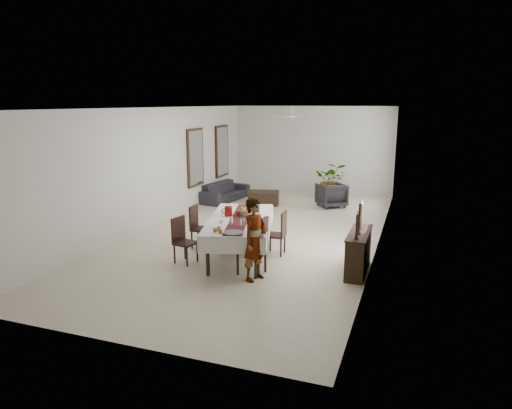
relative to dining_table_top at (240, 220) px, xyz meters
name	(u,v)px	position (x,y,z in m)	size (l,w,h in m)	color
floor	(260,232)	(-0.18, 1.87, -0.81)	(6.00, 12.00, 0.00)	beige
ceiling	(260,108)	(-0.18, 1.87, 2.39)	(6.00, 12.00, 0.02)	white
wall_back	(312,149)	(-0.18, 7.87, 0.79)	(6.00, 0.02, 3.20)	silver
wall_front	(113,235)	(-0.18, -4.13, 0.79)	(6.00, 0.02, 3.20)	silver
wall_left	(158,166)	(-3.18, 1.87, 0.79)	(0.02, 12.00, 3.20)	silver
wall_right	(382,178)	(2.82, 1.87, 0.79)	(0.02, 12.00, 3.20)	silver
dining_table_top	(240,220)	(0.00, 0.00, 0.00)	(1.12, 2.68, 0.06)	black
table_leg_fl	(208,257)	(-0.15, -1.36, -0.42)	(0.08, 0.08, 0.78)	black
table_leg_fr	(258,258)	(0.80, -1.10, -0.42)	(0.08, 0.08, 0.78)	black
table_leg_bl	(227,223)	(-0.80, 1.10, -0.42)	(0.08, 0.08, 0.78)	black
table_leg_br	(266,224)	(0.15, 1.36, -0.42)	(0.08, 0.08, 0.78)	black
tablecloth_top	(240,218)	(0.00, 0.00, 0.03)	(1.32, 2.88, 0.01)	silver
tablecloth_drape_left	(211,225)	(-0.63, -0.17, -0.13)	(0.01, 2.88, 0.34)	white
tablecloth_drape_right	(270,226)	(0.63, 0.17, -0.13)	(0.01, 2.88, 0.34)	white
tablecloth_drape_near	(231,246)	(0.37, -1.39, -0.13)	(1.32, 0.01, 0.34)	white
tablecloth_drape_far	(247,211)	(-0.37, 1.39, -0.13)	(1.32, 0.01, 0.34)	silver
table_runner	(240,218)	(0.00, 0.00, 0.04)	(0.39, 2.79, 0.00)	#5B1A1E
red_pitcher	(228,211)	(-0.31, 0.09, 0.15)	(0.17, 0.17, 0.22)	maroon
pitcher_handle	(224,211)	(-0.40, 0.07, 0.15)	(0.13, 0.13, 0.02)	maroon
wine_glass_near	(242,223)	(0.32, -0.67, 0.14)	(0.08, 0.08, 0.19)	silver
wine_glass_mid	(231,221)	(0.05, -0.62, 0.14)	(0.08, 0.08, 0.19)	white
wine_glass_far	(243,213)	(0.04, 0.07, 0.14)	(0.08, 0.08, 0.19)	silver
teacup_right	(253,225)	(0.50, -0.56, 0.07)	(0.10, 0.10, 0.07)	white
saucer_right	(253,226)	(0.50, -0.56, 0.05)	(0.17, 0.17, 0.01)	silver
teacup_left	(222,221)	(-0.22, -0.46, 0.07)	(0.10, 0.10, 0.07)	white
saucer_left	(222,222)	(-0.22, -0.46, 0.05)	(0.17, 0.17, 0.01)	silver
plate_near_right	(253,231)	(0.62, -0.88, 0.05)	(0.27, 0.27, 0.02)	white
bread_near_right	(253,229)	(0.62, -0.88, 0.08)	(0.10, 0.10, 0.10)	tan
plate_near_left	(219,228)	(-0.11, -0.90, 0.05)	(0.27, 0.27, 0.02)	white
plate_far_left	(228,211)	(-0.50, 0.50, 0.05)	(0.27, 0.27, 0.02)	silver
serving_tray	(233,233)	(0.30, -1.13, 0.05)	(0.40, 0.40, 0.02)	#3F3E43
jam_jar_a	(220,231)	(0.07, -1.23, 0.08)	(0.07, 0.07, 0.08)	#955715
jam_jar_b	(215,230)	(-0.05, -1.19, 0.08)	(0.07, 0.07, 0.08)	brown
jam_jar_c	(219,229)	(-0.03, -1.07, 0.08)	(0.07, 0.07, 0.08)	#9C6816
fruit_basket	(244,213)	(-0.02, 0.28, 0.10)	(0.34, 0.34, 0.11)	brown
fruit_red	(246,209)	(0.01, 0.31, 0.18)	(0.10, 0.10, 0.10)	maroon
fruit_green	(242,209)	(-0.07, 0.31, 0.18)	(0.09, 0.09, 0.09)	olive
fruit_yellow	(244,210)	(0.00, 0.23, 0.18)	(0.09, 0.09, 0.09)	gold
chair_right_near_seat	(252,249)	(0.62, -0.96, -0.30)	(0.49, 0.49, 0.06)	black
chair_right_near_leg_fl	(255,267)	(0.79, -1.20, -0.57)	(0.05, 0.05, 0.48)	black
chair_right_near_leg_fr	(265,261)	(0.85, -0.80, -0.57)	(0.05, 0.05, 0.48)	black
chair_right_near_leg_bl	(238,263)	(0.39, -1.13, -0.57)	(0.05, 0.05, 0.48)	black
chair_right_near_leg_br	(248,257)	(0.46, -0.73, -0.57)	(0.05, 0.05, 0.48)	black
chair_right_near_back	(262,234)	(0.84, -1.00, 0.04)	(0.49, 0.04, 0.62)	black
chair_right_far_seat	(276,235)	(0.71, 0.35, -0.38)	(0.42, 0.42, 0.05)	black
chair_right_far_leg_fl	(281,248)	(0.89, 0.18, -0.61)	(0.04, 0.04, 0.41)	black
chair_right_far_leg_fr	(285,244)	(0.88, 0.52, -0.61)	(0.04, 0.04, 0.41)	black
chair_right_far_leg_bl	(266,247)	(0.55, 0.17, -0.61)	(0.04, 0.04, 0.41)	black
chair_right_far_leg_br	(270,242)	(0.54, 0.51, -0.61)	(0.04, 0.04, 0.41)	black
chair_right_far_back	(284,224)	(0.90, 0.35, -0.09)	(0.42, 0.04, 0.53)	black
chair_left_near_seat	(186,243)	(-0.91, -0.83, -0.38)	(0.41, 0.41, 0.05)	black
chair_left_near_leg_fl	(185,250)	(-1.04, -0.63, -0.61)	(0.04, 0.04, 0.41)	black
chair_left_near_leg_fr	(175,254)	(-1.11, -0.97, -0.61)	(0.04, 0.04, 0.41)	black
chair_left_near_leg_bl	(197,253)	(-0.71, -0.70, -0.61)	(0.04, 0.04, 0.41)	black
chair_left_near_leg_br	(187,257)	(-0.78, -1.04, -0.61)	(0.04, 0.04, 0.41)	black
chair_left_near_back	(178,229)	(-1.09, -0.80, -0.10)	(0.41, 0.04, 0.53)	black
chair_left_far_seat	(202,229)	(-1.06, 0.23, -0.37)	(0.42, 0.42, 0.05)	black
chair_left_far_leg_fl	(198,236)	(-1.24, 0.40, -0.60)	(0.04, 0.04, 0.42)	black
chair_left_far_leg_fr	(192,240)	(-1.23, 0.05, -0.60)	(0.04, 0.04, 0.42)	black
chair_left_far_leg_bl	(212,237)	(-0.89, 0.41, -0.60)	(0.04, 0.04, 0.42)	black
chair_left_far_leg_br	(206,241)	(-0.88, 0.06, -0.60)	(0.04, 0.04, 0.42)	black
chair_left_far_back	(194,217)	(-1.25, 0.22, -0.08)	(0.42, 0.04, 0.54)	black
woman	(255,240)	(0.79, -1.23, -0.02)	(0.58, 0.38, 1.59)	#919499
sideboard_body	(358,253)	(2.60, -0.17, -0.41)	(0.36, 1.34, 0.80)	black
sideboard_top	(359,233)	(2.60, -0.17, 0.01)	(0.39, 1.39, 0.03)	black
candlestick_near_base	(356,238)	(2.60, -0.66, 0.03)	(0.09, 0.09, 0.03)	black
candlestick_near_shaft	(357,226)	(2.60, -0.66, 0.27)	(0.04, 0.04, 0.45)	black
candlestick_near_candle	(357,213)	(2.60, -0.66, 0.53)	(0.03, 0.03, 0.07)	beige
candlestick_mid_base	(359,233)	(2.60, -0.31, 0.03)	(0.09, 0.09, 0.03)	black
candlestick_mid_shaft	(359,218)	(2.60, -0.31, 0.34)	(0.04, 0.04, 0.58)	black
candlestick_mid_candle	(360,202)	(2.60, -0.31, 0.66)	(0.03, 0.03, 0.07)	white
candlestick_far_base	(361,229)	(2.60, 0.05, 0.03)	(0.09, 0.09, 0.03)	black
candlestick_far_shaft	(362,216)	(2.60, 0.05, 0.29)	(0.04, 0.04, 0.49)	black
candlestick_far_candle	(362,202)	(2.60, 0.05, 0.57)	(0.03, 0.03, 0.07)	white
sofa	(225,191)	(-2.66, 5.27, -0.50)	(2.12, 0.83, 0.62)	#27252A
armchair	(331,195)	(1.02, 5.49, -0.43)	(0.82, 0.84, 0.76)	#29272C
coffee_table	(264,198)	(-1.17, 5.08, -0.59)	(0.99, 0.66, 0.44)	black
potted_plant	(332,180)	(0.77, 6.93, -0.18)	(1.14, 0.99, 1.27)	#296327
mirror_frame_near	(195,158)	(-3.14, 4.07, 0.79)	(0.06, 1.05, 1.85)	black
mirror_glass_near	(196,158)	(-3.11, 4.07, 0.79)	(0.01, 0.90, 1.70)	silver
mirror_frame_far	(222,151)	(-3.14, 6.17, 0.79)	(0.06, 1.05, 1.85)	black
mirror_glass_far	(223,151)	(-3.11, 6.17, 0.79)	(0.01, 0.90, 1.70)	silver
fan_rod	(292,110)	(-0.18, 4.87, 2.29)	(0.04, 0.04, 0.20)	white
fan_hub	(292,117)	(-0.18, 4.87, 2.09)	(0.16, 0.16, 0.08)	silver
fan_blade_n	(295,116)	(-0.18, 5.22, 2.09)	(0.10, 0.55, 0.01)	silver
fan_blade_s	(289,117)	(-0.18, 4.52, 2.09)	(0.10, 0.55, 0.01)	white
fan_blade_e	(303,117)	(0.17, 4.87, 2.09)	(0.55, 0.10, 0.01)	silver
fan_blade_w	(281,116)	(-0.53, 4.87, 2.09)	(0.55, 0.10, 0.01)	silver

